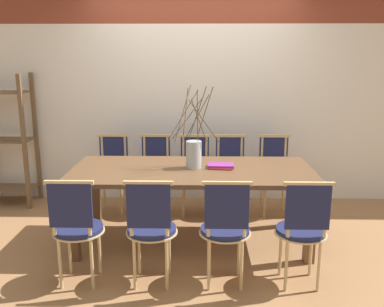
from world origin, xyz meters
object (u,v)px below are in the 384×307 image
dining_table (192,178)px  book_stack (221,166)px  vase_centerpiece (194,152)px  shelving_rack (6,141)px  chair_near_center (225,227)px  chair_far_center (195,170)px

dining_table → book_stack: (0.28, 0.05, 0.11)m
vase_centerpiece → shelving_rack: (-2.27, 1.02, -0.10)m
shelving_rack → book_stack: bearing=-21.9°
dining_table → vase_centerpiece: (0.01, 0.04, 0.24)m
chair_near_center → shelving_rack: shelving_rack is taller
book_stack → shelving_rack: (-2.53, 1.02, 0.03)m
shelving_rack → chair_far_center: bearing=-6.3°
dining_table → chair_near_center: size_ratio=2.55×
chair_near_center → vase_centerpiece: vase_centerpiece is taller
dining_table → vase_centerpiece: vase_centerpiece is taller
vase_centerpiece → book_stack: size_ratio=3.08×
shelving_rack → vase_centerpiece: bearing=-24.3°
book_stack → chair_near_center: bearing=-90.0°
chair_far_center → book_stack: (0.26, -0.76, 0.26)m
book_stack → dining_table: bearing=-169.5°
book_stack → vase_centerpiece: bearing=-178.6°
chair_far_center → book_stack: bearing=108.9°
dining_table → chair_far_center: chair_far_center is taller
chair_near_center → chair_far_center: size_ratio=1.00×
vase_centerpiece → dining_table: bearing=-108.5°
chair_far_center → vase_centerpiece: (0.00, -0.77, 0.39)m
vase_centerpiece → shelving_rack: 2.49m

